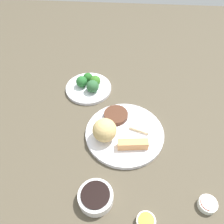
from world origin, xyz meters
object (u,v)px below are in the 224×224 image
Objects in this scene: sauce_ramekin_hot_mustard at (146,222)px; main_plate at (124,132)px; soy_sauce_bowl at (96,197)px; sauce_ramekin_sweet_and_sour at (207,204)px; broccoli_plate at (89,88)px.

main_plate is at bearing 103.61° from sauce_ramekin_hot_mustard.
soy_sauce_bowl is (-0.07, -0.24, 0.01)m from main_plate.
soy_sauce_bowl reaches higher than sauce_ramekin_sweet_and_sour.
main_plate is 0.25m from soy_sauce_bowl.
broccoli_plate is 0.57m from sauce_ramekin_hot_mustard.
soy_sauce_bowl reaches higher than main_plate.
soy_sauce_bowl is 0.15m from sauce_ramekin_hot_mustard.
sauce_ramekin_hot_mustard is at bearing -20.46° from soy_sauce_bowl.
sauce_ramekin_sweet_and_sour reaches higher than broccoli_plate.
main_plate is 2.74× the size of soy_sauce_bowl.
main_plate is at bearing 73.88° from soy_sauce_bowl.
main_plate is 1.45× the size of broccoli_plate.
broccoli_plate is at bearing 100.73° from soy_sauce_bowl.
main_plate is 0.34m from sauce_ramekin_sweet_and_sour.
sauce_ramekin_sweet_and_sour is at bearing -48.58° from broccoli_plate.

